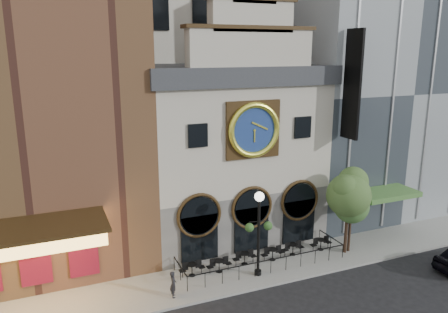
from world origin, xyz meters
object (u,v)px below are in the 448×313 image
at_px(pedestrian, 173,284).
at_px(bistro_0, 192,269).
at_px(bistro_2, 245,257).
at_px(bistro_1, 219,265).
at_px(tree_right, 349,192).
at_px(bistro_4, 293,248).
at_px(lamppost, 259,224).
at_px(tree_left, 352,203).
at_px(bistro_3, 273,253).
at_px(bistro_5, 321,243).

bearing_deg(pedestrian, bistro_0, -33.45).
bearing_deg(bistro_2, bistro_1, -171.22).
height_order(bistro_0, pedestrian, pedestrian).
bearing_deg(bistro_0, tree_right, -4.98).
bearing_deg(bistro_4, pedestrian, -168.16).
bearing_deg(bistro_1, bistro_2, 8.78).
height_order(pedestrian, lamppost, lamppost).
relative_size(bistro_2, tree_left, 0.34).
distance_m(bistro_3, lamppost, 3.53).
xyz_separation_m(bistro_1, bistro_2, (1.85, 0.29, 0.00)).
bearing_deg(bistro_5, bistro_0, 179.73).
relative_size(bistro_4, lamppost, 0.30).
bearing_deg(bistro_0, bistro_5, -0.27).
bearing_deg(bistro_3, bistro_2, 175.02).
xyz_separation_m(bistro_0, tree_right, (10.50, -0.92, 3.77)).
height_order(bistro_5, lamppost, lamppost).
height_order(bistro_1, pedestrian, pedestrian).
bearing_deg(bistro_4, tree_left, -12.94).
bearing_deg(bistro_1, bistro_5, 1.18).
relative_size(bistro_1, lamppost, 0.30).
bearing_deg(bistro_3, bistro_0, 179.19).
bearing_deg(bistro_1, bistro_4, 2.54).
relative_size(bistro_2, bistro_3, 1.00).
height_order(bistro_1, tree_right, tree_right).
bearing_deg(tree_left, pedestrian, -175.70).
distance_m(bistro_4, pedestrian, 8.89).
relative_size(bistro_2, tree_right, 0.27).
bearing_deg(bistro_3, bistro_5, 0.53).
bearing_deg(bistro_4, bistro_5, -2.23).
bearing_deg(bistro_4, bistro_2, 179.20).
distance_m(bistro_4, tree_left, 4.91).
height_order(bistro_5, tree_left, tree_left).
xyz_separation_m(bistro_2, tree_right, (6.98, -1.01, 3.77)).
relative_size(bistro_0, tree_right, 0.27).
height_order(bistro_3, bistro_5, same).
xyz_separation_m(bistro_0, pedestrian, (-1.67, -1.78, 0.29)).
bearing_deg(bistro_2, bistro_3, -4.98).
xyz_separation_m(bistro_1, pedestrian, (-3.34, -1.59, 0.29)).
xyz_separation_m(bistro_3, bistro_5, (3.72, 0.03, 0.00)).
bearing_deg(bistro_5, lamppost, -166.04).
xyz_separation_m(bistro_2, lamppost, (0.18, -1.49, 2.78)).
bearing_deg(bistro_0, tree_left, -4.42).
bearing_deg(bistro_5, bistro_4, 177.77).
height_order(bistro_0, bistro_4, same).
xyz_separation_m(bistro_1, bistro_4, (5.35, 0.24, 0.00)).
xyz_separation_m(bistro_3, lamppost, (-1.73, -1.32, 2.78)).
distance_m(tree_left, tree_right, 0.91).
xyz_separation_m(bistro_3, tree_right, (5.06, -0.84, 3.77)).
bearing_deg(tree_right, bistro_3, 170.60).
xyz_separation_m(bistro_5, tree_right, (1.34, -0.87, 3.77)).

